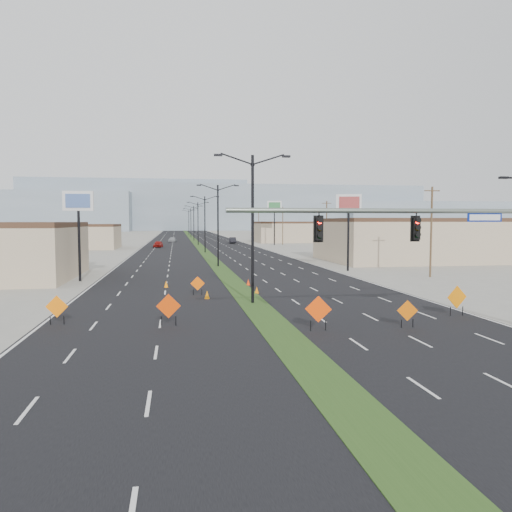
{
  "coord_description": "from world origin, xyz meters",
  "views": [
    {
      "loc": [
        -5.11,
        -21.25,
        5.59
      ],
      "look_at": [
        0.31,
        12.48,
        3.2
      ],
      "focal_mm": 35.0,
      "sensor_mm": 36.0,
      "label": 1
    }
  ],
  "objects": [
    {
      "name": "streetlight_5",
      "position": [
        0.0,
        152.0,
        5.42
      ],
      "size": [
        5.15,
        0.24,
        10.02
      ],
      "color": "black",
      "rests_on": "ground"
    },
    {
      "name": "streetlight_1",
      "position": [
        0.0,
        40.0,
        5.42
      ],
      "size": [
        5.15,
        0.24,
        10.02
      ],
      "color": "black",
      "rests_on": "ground"
    },
    {
      "name": "utility_pole_1",
      "position": [
        20.0,
        60.0,
        4.67
      ],
      "size": [
        1.6,
        0.2,
        9.0
      ],
      "color": "#4C3823",
      "rests_on": "ground"
    },
    {
      "name": "building_se_far",
      "position": [
        38.0,
        110.0,
        2.5
      ],
      "size": [
        44.0,
        16.0,
        5.0
      ],
      "primitive_type": "cube",
      "color": "#C4A88C",
      "rests_on": "ground"
    },
    {
      "name": "building_se_near",
      "position": [
        34.0,
        45.0,
        2.75
      ],
      "size": [
        36.0,
        18.0,
        5.5
      ],
      "primitive_type": "cube",
      "color": "#C4A88C",
      "rests_on": "ground"
    },
    {
      "name": "streetlight_2",
      "position": [
        0.0,
        68.0,
        5.42
      ],
      "size": [
        5.15,
        0.24,
        10.02
      ],
      "color": "black",
      "rests_on": "ground"
    },
    {
      "name": "streetlight_0",
      "position": [
        0.0,
        12.0,
        5.42
      ],
      "size": [
        5.15,
        0.24,
        10.02
      ],
      "color": "black",
      "rests_on": "ground"
    },
    {
      "name": "utility_pole_0",
      "position": [
        20.0,
        25.0,
        4.67
      ],
      "size": [
        1.6,
        0.2,
        9.0
      ],
      "color": "#4C3823",
      "rests_on": "ground"
    },
    {
      "name": "mesa_center",
      "position": [
        40.0,
        300.0,
        14.0
      ],
      "size": [
        220.0,
        50.0,
        28.0
      ],
      "primitive_type": "cube",
      "color": "gray",
      "rests_on": "ground"
    },
    {
      "name": "cone_0",
      "position": [
        -2.95,
        14.39,
        0.31
      ],
      "size": [
        0.46,
        0.46,
        0.63
      ],
      "primitive_type": "cone",
      "rotation": [
        0.0,
        0.0,
        -0.27
      ],
      "color": "orange",
      "rests_on": "ground"
    },
    {
      "name": "utility_pole_2",
      "position": [
        20.0,
        95.0,
        4.67
      ],
      "size": [
        1.6,
        0.2,
        9.0
      ],
      "color": "#4C3823",
      "rests_on": "ground"
    },
    {
      "name": "construction_sign_1",
      "position": [
        -5.55,
        5.41,
        1.02
      ],
      "size": [
        1.3,
        0.08,
        1.73
      ],
      "rotation": [
        0.0,
        0.0,
        -0.03
      ],
      "color": "#DE3D04",
      "rests_on": "ground"
    },
    {
      "name": "mesa_east",
      "position": [
        180.0,
        290.0,
        9.0
      ],
      "size": [
        160.0,
        50.0,
        18.0
      ],
      "primitive_type": "cube",
      "color": "gray",
      "rests_on": "ground"
    },
    {
      "name": "signal_mast",
      "position": [
        8.56,
        2.0,
        4.79
      ],
      "size": [
        16.3,
        0.6,
        8.0
      ],
      "color": "slate",
      "rests_on": "ground"
    },
    {
      "name": "car_left",
      "position": [
        -8.89,
        86.83,
        0.7
      ],
      "size": [
        2.16,
        4.28,
        1.4
      ],
      "primitive_type": "imported",
      "rotation": [
        0.0,
        0.0,
        -0.13
      ],
      "color": "maroon",
      "rests_on": "ground"
    },
    {
      "name": "road_surface",
      "position": [
        0.0,
        100.0,
        0.0
      ],
      "size": [
        25.0,
        400.0,
        0.02
      ],
      "primitive_type": "cube",
      "color": "black",
      "rests_on": "ground"
    },
    {
      "name": "utility_pole_3",
      "position": [
        20.0,
        130.0,
        4.67
      ],
      "size": [
        1.6,
        0.2,
        9.0
      ],
      "color": "#4C3823",
      "rests_on": "ground"
    },
    {
      "name": "streetlight_4",
      "position": [
        0.0,
        124.0,
        5.42
      ],
      "size": [
        5.15,
        0.24,
        10.02
      ],
      "color": "black",
      "rests_on": "ground"
    },
    {
      "name": "car_far",
      "position": [
        -6.08,
        114.07,
        0.64
      ],
      "size": [
        2.3,
        4.59,
        1.28
      ],
      "primitive_type": "imported",
      "rotation": [
        0.0,
        0.0,
        -0.12
      ],
      "color": "#9DA1A6",
      "rests_on": "ground"
    },
    {
      "name": "cone_1",
      "position": [
        1.0,
        16.42,
        0.28
      ],
      "size": [
        0.4,
        0.4,
        0.56
      ],
      "primitive_type": "cone",
      "rotation": [
        0.0,
        0.0,
        -0.23
      ],
      "color": "orange",
      "rests_on": "ground"
    },
    {
      "name": "construction_sign_2",
      "position": [
        -3.53,
        16.41,
        0.83
      ],
      "size": [
        1.07,
        0.08,
        1.43
      ],
      "rotation": [
        0.0,
        0.0,
        -0.03
      ],
      "color": "#F65A05",
      "rests_on": "ground"
    },
    {
      "name": "pole_sign_east_far",
      "position": [
        17.71,
        93.62,
        8.49
      ],
      "size": [
        3.39,
        0.78,
        10.34
      ],
      "rotation": [
        0.0,
        0.0,
        -0.13
      ],
      "color": "black",
      "rests_on": "ground"
    },
    {
      "name": "ground",
      "position": [
        0.0,
        0.0,
        0.0
      ],
      "size": [
        600.0,
        600.0,
        0.0
      ],
      "primitive_type": "plane",
      "color": "gray",
      "rests_on": "ground"
    },
    {
      "name": "construction_sign_5",
      "position": [
        11.2,
        5.61,
        1.07
      ],
      "size": [
        1.34,
        0.26,
        1.8
      ],
      "rotation": [
        0.0,
        0.0,
        0.16
      ],
      "color": "#D66D04",
      "rests_on": "ground"
    },
    {
      "name": "construction_sign_0",
      "position": [
        -11.5,
        6.71,
        0.94
      ],
      "size": [
        1.2,
        0.15,
        1.6
      ],
      "rotation": [
        0.0,
        0.0,
        -0.09
      ],
      "color": "orange",
      "rests_on": "ground"
    },
    {
      "name": "construction_sign_4",
      "position": [
        6.83,
        3.0,
        0.85
      ],
      "size": [
        1.09,
        0.2,
        1.46
      ],
      "rotation": [
        0.0,
        0.0,
        -0.15
      ],
      "color": "#DA5C04",
      "rests_on": "ground"
    },
    {
      "name": "cone_2",
      "position": [
        1.06,
        21.43,
        0.28
      ],
      "size": [
        0.4,
        0.4,
        0.56
      ],
      "primitive_type": "cone",
      "rotation": [
        0.0,
        0.0,
        -0.22
      ],
      "color": "#FF3305",
      "rests_on": "ground"
    },
    {
      "name": "pole_sign_west",
      "position": [
        -14.0,
        27.0,
        6.76
      ],
      "size": [
        2.73,
        0.43,
        8.37
      ],
      "rotation": [
        0.0,
        0.0,
        0.01
      ],
      "color": "black",
      "rests_on": "ground"
    },
    {
      "name": "cone_3",
      "position": [
        -5.97,
        21.07,
        0.3
      ],
      "size": [
        0.36,
        0.36,
        0.6
      ],
      "primitive_type": "cone",
      "rotation": [
        0.0,
        0.0,
        0.01
      ],
      "color": "orange",
      "rests_on": "ground"
    },
    {
      "name": "construction_sign_3",
      "position": [
        2.0,
        3.0,
        1.07
      ],
      "size": [
        1.32,
        0.39,
        1.81
      ],
      "rotation": [
        0.0,
        0.0,
        -0.27
      ],
      "color": "#FF4205",
      "rests_on": "ground"
    },
    {
      "name": "streetlight_3",
      "position": [
        0.0,
        96.0,
        5.42
      ],
      "size": [
        5.15,
        0.24,
        10.02
      ],
      "color": "black",
      "rests_on": "ground"
    },
    {
      "name": "median_strip",
      "position": [
        0.0,
        100.0,
        0.0
      ],
      "size": [
        2.0,
        400.0,
        0.04
      ],
      "primitive_type": "cube",
      "color": "#274518",
      "rests_on": "ground"
    },
    {
      "name": "streetlight_6",
      "position": [
        0.0,
        180.0,
        5.42
      ],
      "size": [
        5.15,
        0.24,
        10.02
      ],
      "color": "black",
      "rests_on": "ground"
    },
    {
      "name": "building_sw_far",
      "position": [
        -32.0,
        85.0,
        2.25
      ],
      "size": [
        30.0,
        14.0,
        4.5
      ],
      "primitive_type": "cube",
      "color": "#C4A88C",
      "rests_on": "ground"
    },
    {
      "name": "car_mid",
      "position": [
        8.98,
        103.59,
        0.76
      ],
      "size": [
        1.89,
        4.71,
        1.52
      ],
      "primitive_type": "imported",
      "rotation": [
        0.0,
        0.0,
        -0.06
      ],
      "color": "black",
      "rests_on": "ground"
    },
    {
      "name": "mesa_backdrop",
      "position": [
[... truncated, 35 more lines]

